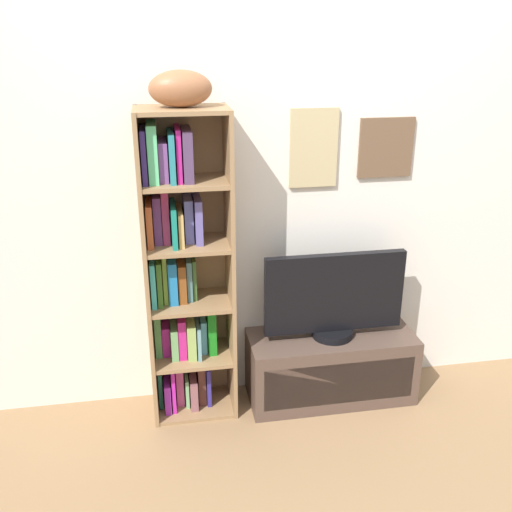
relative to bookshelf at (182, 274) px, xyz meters
name	(u,v)px	position (x,y,z in m)	size (l,w,h in m)	color
back_wall	(276,162)	(0.51, 0.15, 0.52)	(4.80, 0.08, 2.59)	silver
bookshelf	(182,274)	(0.00, 0.00, 0.00)	(0.43, 0.30, 1.60)	#906E48
football	(180,89)	(0.03, -0.03, 0.90)	(0.28, 0.16, 0.16)	#935938
tv_stand	(330,366)	(0.78, -0.06, -0.59)	(0.90, 0.35, 0.38)	#4F3C32
television	(334,297)	(0.78, -0.06, -0.16)	(0.75, 0.22, 0.47)	black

